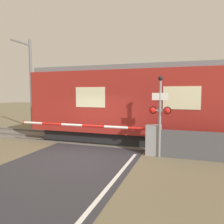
{
  "coord_description": "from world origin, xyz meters",
  "views": [
    {
      "loc": [
        3.87,
        -7.64,
        2.54
      ],
      "look_at": [
        0.66,
        1.83,
        1.66
      ],
      "focal_mm": 35.0,
      "sensor_mm": 36.0,
      "label": 1
    }
  ],
  "objects": [
    {
      "name": "signal_post",
      "position": [
        2.92,
        0.98,
        1.82
      ],
      "size": [
        0.85,
        0.26,
        3.19
      ],
      "color": "gray",
      "rests_on": "ground_plane"
    },
    {
      "name": "train",
      "position": [
        3.7,
        3.35,
        1.97
      ],
      "size": [
        15.14,
        2.89,
        3.85
      ],
      "color": "black",
      "rests_on": "ground_plane"
    },
    {
      "name": "track_bed",
      "position": [
        0.0,
        3.35,
        0.02
      ],
      "size": [
        36.0,
        3.2,
        0.13
      ],
      "color": "#666056",
      "rests_on": "ground_plane"
    },
    {
      "name": "ground_plane",
      "position": [
        0.0,
        0.0,
        0.0
      ],
      "size": [
        80.0,
        80.0,
        0.0
      ],
      "primitive_type": "plane",
      "color": "#6B6047"
    },
    {
      "name": "catenary_pole",
      "position": [
        -6.8,
        5.53,
        3.31
      ],
      "size": [
        0.2,
        1.9,
        6.33
      ],
      "color": "slate",
      "rests_on": "ground_plane"
    },
    {
      "name": "roadside_fence",
      "position": [
        4.43,
        1.04,
        0.55
      ],
      "size": [
        4.02,
        0.06,
        1.1
      ],
      "color": "#4C4C51",
      "rests_on": "ground_plane"
    },
    {
      "name": "crossing_barrier",
      "position": [
        2.04,
        1.23,
        0.71
      ],
      "size": [
        6.84,
        0.44,
        1.24
      ],
      "color": "gray",
      "rests_on": "ground_plane"
    }
  ]
}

